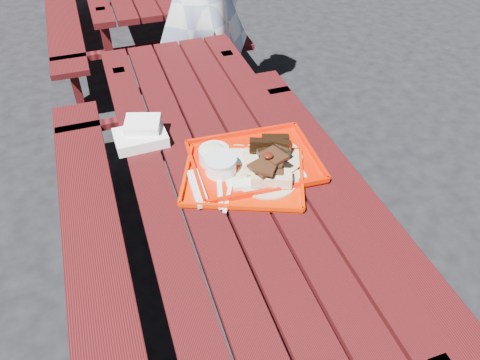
% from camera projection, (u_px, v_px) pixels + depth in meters
% --- Properties ---
extents(ground, '(60.00, 60.00, 0.00)m').
position_uv_depth(ground, '(230.00, 283.00, 2.35)').
color(ground, black).
rests_on(ground, ground).
extents(picnic_table_near, '(1.41, 2.40, 0.75)m').
position_uv_depth(picnic_table_near, '(229.00, 204.00, 1.98)').
color(picnic_table_near, '#470D0D').
rests_on(picnic_table_near, ground).
extents(near_tray, '(0.55, 0.50, 0.14)m').
position_uv_depth(near_tray, '(244.00, 169.00, 1.80)').
color(near_tray, red).
rests_on(near_tray, picnic_table_near).
extents(far_tray, '(0.52, 0.41, 0.08)m').
position_uv_depth(far_tray, '(253.00, 161.00, 1.86)').
color(far_tray, red).
rests_on(far_tray, picnic_table_near).
extents(white_cloth, '(0.22, 0.19, 0.09)m').
position_uv_depth(white_cloth, '(141.00, 134.00, 1.97)').
color(white_cloth, white).
rests_on(white_cloth, picnic_table_near).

